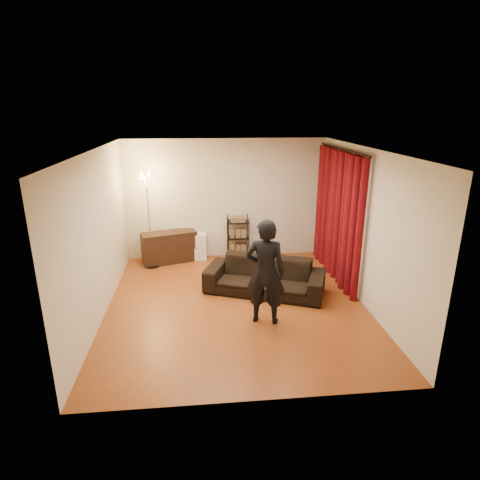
{
  "coord_description": "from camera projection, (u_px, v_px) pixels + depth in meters",
  "views": [
    {
      "loc": [
        -0.58,
        -6.4,
        3.33
      ],
      "look_at": [
        0.1,
        0.3,
        1.1
      ],
      "focal_mm": 30.0,
      "sensor_mm": 36.0,
      "label": 1
    }
  ],
  "objects": [
    {
      "name": "person",
      "position": [
        265.0,
        272.0,
        6.31
      ],
      "size": [
        0.72,
        0.57,
        1.73
      ],
      "primitive_type": "imported",
      "rotation": [
        0.0,
        0.0,
        2.87
      ],
      "color": "black",
      "rests_on": "ground"
    },
    {
      "name": "floor",
      "position": [
        236.0,
        304.0,
        7.15
      ],
      "size": [
        5.0,
        5.0,
        0.0
      ],
      "primitive_type": "plane",
      "color": "#8C4114",
      "rests_on": "ground"
    },
    {
      "name": "ceiling",
      "position": [
        236.0,
        150.0,
        6.3
      ],
      "size": [
        5.0,
        5.0,
        0.0
      ],
      "primitive_type": "plane",
      "rotation": [
        3.14,
        0.0,
        0.0
      ],
      "color": "white",
      "rests_on": "ground"
    },
    {
      "name": "floor_lamp",
      "position": [
        149.0,
        220.0,
        8.51
      ],
      "size": [
        0.46,
        0.46,
        2.11
      ],
      "primitive_type": null,
      "rotation": [
        0.0,
        0.0,
        -0.25
      ],
      "color": "silver",
      "rests_on": "ground"
    },
    {
      "name": "wall_right",
      "position": [
        365.0,
        228.0,
        6.94
      ],
      "size": [
        0.0,
        5.0,
        5.0
      ],
      "primitive_type": "plane",
      "rotation": [
        1.57,
        0.0,
        -1.57
      ],
      "color": "beige",
      "rests_on": "ground"
    },
    {
      "name": "curtain",
      "position": [
        337.0,
        216.0,
        8.01
      ],
      "size": [
        0.22,
        2.65,
        2.55
      ],
      "primitive_type": null,
      "color": "#640708",
      "rests_on": "ground"
    },
    {
      "name": "sofa",
      "position": [
        265.0,
        276.0,
        7.51
      ],
      "size": [
        2.36,
        1.6,
        0.64
      ],
      "primitive_type": "imported",
      "rotation": [
        0.0,
        0.0,
        -0.37
      ],
      "color": "black",
      "rests_on": "ground"
    },
    {
      "name": "wall_back",
      "position": [
        226.0,
        199.0,
        9.08
      ],
      "size": [
        5.0,
        0.0,
        5.0
      ],
      "primitive_type": "plane",
      "rotation": [
        1.57,
        0.0,
        0.0
      ],
      "color": "beige",
      "rests_on": "ground"
    },
    {
      "name": "wall_left",
      "position": [
        98.0,
        236.0,
        6.51
      ],
      "size": [
        0.0,
        5.0,
        5.0
      ],
      "primitive_type": "plane",
      "rotation": [
        1.57,
        0.0,
        1.57
      ],
      "color": "beige",
      "rests_on": "ground"
    },
    {
      "name": "media_cabinet",
      "position": [
        169.0,
        247.0,
        9.01
      ],
      "size": [
        1.28,
        0.8,
        0.7
      ],
      "primitive_type": "cube",
      "rotation": [
        0.0,
        0.0,
        0.31
      ],
      "color": "#331F13",
      "rests_on": "ground"
    },
    {
      "name": "storage_boxes",
      "position": [
        198.0,
        247.0,
        9.17
      ],
      "size": [
        0.38,
        0.31,
        0.61
      ],
      "primitive_type": null,
      "rotation": [
        0.0,
        0.0,
        -0.04
      ],
      "color": "silver",
      "rests_on": "ground"
    },
    {
      "name": "wire_shelf",
      "position": [
        238.0,
        237.0,
        9.16
      ],
      "size": [
        0.53,
        0.44,
        1.01
      ],
      "primitive_type": null,
      "rotation": [
        0.0,
        0.0,
        -0.28
      ],
      "color": "black",
      "rests_on": "ground"
    },
    {
      "name": "wall_front",
      "position": [
        257.0,
        299.0,
        4.36
      ],
      "size": [
        5.0,
        0.0,
        5.0
      ],
      "primitive_type": "plane",
      "rotation": [
        -1.57,
        0.0,
        0.0
      ],
      "color": "beige",
      "rests_on": "ground"
    },
    {
      "name": "curtain_rod",
      "position": [
        343.0,
        149.0,
        7.61
      ],
      "size": [
        0.04,
        2.65,
        0.04
      ],
      "primitive_type": "cylinder",
      "rotation": [
        1.57,
        0.0,
        0.0
      ],
      "color": "black",
      "rests_on": "wall_right"
    }
  ]
}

